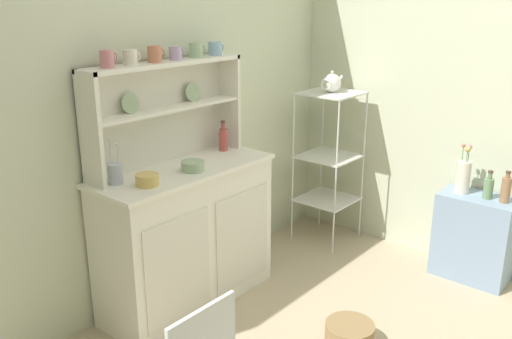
# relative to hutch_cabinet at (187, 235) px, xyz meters

# --- Properties ---
(wall_back) EXTENTS (3.84, 0.05, 2.50)m
(wall_back) POSITION_rel_hutch_cabinet_xyz_m (-0.00, 0.26, 0.80)
(wall_back) COLOR beige
(wall_back) RESTS_ON ground
(hutch_cabinet) EXTENTS (1.13, 0.45, 0.87)m
(hutch_cabinet) POSITION_rel_hutch_cabinet_xyz_m (0.00, 0.00, 0.00)
(hutch_cabinet) COLOR white
(hutch_cabinet) RESTS_ON ground
(hutch_shelf_unit) EXTENTS (1.06, 0.18, 0.60)m
(hutch_shelf_unit) POSITION_rel_hutch_cabinet_xyz_m (0.00, 0.16, 0.78)
(hutch_shelf_unit) COLOR silver
(hutch_shelf_unit) RESTS_ON hutch_cabinet
(bakers_rack) EXTENTS (0.40, 0.40, 1.16)m
(bakers_rack) POSITION_rel_hutch_cabinet_xyz_m (1.32, -0.15, 0.28)
(bakers_rack) COLOR silver
(bakers_rack) RESTS_ON ground
(side_shelf_blue) EXTENTS (0.28, 0.48, 0.58)m
(side_shelf_blue) POSITION_rel_hutch_cabinet_xyz_m (1.44, -1.23, -0.16)
(side_shelf_blue) COLOR #849EBC
(side_shelf_blue) RESTS_ON ground
(floor_basket) EXTENTS (0.27, 0.27, 0.13)m
(floor_basket) POSITION_rel_hutch_cabinet_xyz_m (0.25, -1.00, -0.38)
(floor_basket) COLOR #93754C
(floor_basket) RESTS_ON ground
(cup_rose_0) EXTENTS (0.09, 0.07, 0.09)m
(cup_rose_0) POSITION_rel_hutch_cabinet_xyz_m (-0.38, 0.12, 1.07)
(cup_rose_0) COLOR #D17A84
(cup_rose_0) RESTS_ON hutch_shelf_unit
(cup_cream_1) EXTENTS (0.09, 0.08, 0.08)m
(cup_cream_1) POSITION_rel_hutch_cabinet_xyz_m (-0.24, 0.12, 1.07)
(cup_cream_1) COLOR silver
(cup_cream_1) RESTS_ON hutch_shelf_unit
(cup_terracotta_2) EXTENTS (0.09, 0.08, 0.09)m
(cup_terracotta_2) POSITION_rel_hutch_cabinet_xyz_m (-0.07, 0.12, 1.07)
(cup_terracotta_2) COLOR #C67556
(cup_terracotta_2) RESTS_ON hutch_shelf_unit
(cup_lilac_3) EXTENTS (0.09, 0.07, 0.08)m
(cup_lilac_3) POSITION_rel_hutch_cabinet_xyz_m (0.08, 0.12, 1.07)
(cup_lilac_3) COLOR #B79ECC
(cup_lilac_3) RESTS_ON hutch_shelf_unit
(cup_sage_4) EXTENTS (0.10, 0.08, 0.09)m
(cup_sage_4) POSITION_rel_hutch_cabinet_xyz_m (0.24, 0.12, 1.07)
(cup_sage_4) COLOR #9EB78E
(cup_sage_4) RESTS_ON hutch_shelf_unit
(cup_sky_5) EXTENTS (0.10, 0.08, 0.08)m
(cup_sky_5) POSITION_rel_hutch_cabinet_xyz_m (0.40, 0.12, 1.07)
(cup_sky_5) COLOR #8EB2D1
(cup_sky_5) RESTS_ON hutch_shelf_unit
(bowl_mixing_large) EXTENTS (0.12, 0.12, 0.06)m
(bowl_mixing_large) POSITION_rel_hutch_cabinet_xyz_m (-0.33, -0.07, 0.46)
(bowl_mixing_large) COLOR #DBB760
(bowl_mixing_large) RESTS_ON hutch_cabinet
(bowl_floral_medium) EXTENTS (0.13, 0.13, 0.06)m
(bowl_floral_medium) POSITION_rel_hutch_cabinet_xyz_m (0.00, -0.07, 0.45)
(bowl_floral_medium) COLOR #9EB78E
(bowl_floral_medium) RESTS_ON hutch_cabinet
(jam_bottle) EXTENTS (0.06, 0.06, 0.19)m
(jam_bottle) POSITION_rel_hutch_cabinet_xyz_m (0.42, 0.09, 0.50)
(jam_bottle) COLOR #B74C47
(jam_bottle) RESTS_ON hutch_cabinet
(utensil_jar) EXTENTS (0.08, 0.08, 0.25)m
(utensil_jar) POSITION_rel_hutch_cabinet_xyz_m (-0.42, 0.08, 0.48)
(utensil_jar) COLOR #B2B7C6
(utensil_jar) RESTS_ON hutch_cabinet
(porcelain_teapot) EXTENTS (0.23, 0.13, 0.16)m
(porcelain_teapot) POSITION_rel_hutch_cabinet_xyz_m (1.31, -0.15, 0.78)
(porcelain_teapot) COLOR white
(porcelain_teapot) RESTS_ON bakers_rack
(flower_vase) EXTENTS (0.09, 0.09, 0.33)m
(flower_vase) POSITION_rel_hutch_cabinet_xyz_m (1.44, -1.11, 0.25)
(flower_vase) COLOR silver
(flower_vase) RESTS_ON side_shelf_blue
(oil_bottle) EXTENTS (0.06, 0.06, 0.19)m
(oil_bottle) POSITION_rel_hutch_cabinet_xyz_m (1.44, -1.28, 0.21)
(oil_bottle) COLOR #6B8C60
(oil_bottle) RESTS_ON side_shelf_blue
(vinegar_bottle) EXTENTS (0.06, 0.06, 0.21)m
(vinegar_bottle) POSITION_rel_hutch_cabinet_xyz_m (1.44, -1.39, 0.22)
(vinegar_bottle) COLOR #99704C
(vinegar_bottle) RESTS_ON side_shelf_blue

